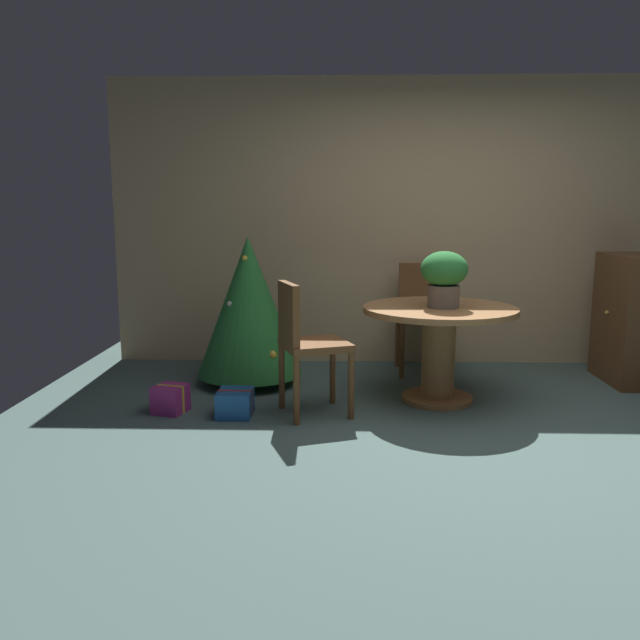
# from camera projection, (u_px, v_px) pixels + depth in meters

# --- Properties ---
(ground_plane) EXTENTS (6.60, 6.60, 0.00)m
(ground_plane) POSITION_uv_depth(u_px,v_px,m) (484.00, 444.00, 3.98)
(ground_plane) COLOR #4C6660
(back_wall_panel) EXTENTS (6.00, 0.10, 2.60)m
(back_wall_panel) POSITION_uv_depth(u_px,v_px,m) (438.00, 223.00, 5.92)
(back_wall_panel) COLOR tan
(back_wall_panel) RESTS_ON ground_plane
(round_dining_table) EXTENTS (1.14, 1.14, 0.72)m
(round_dining_table) POSITION_uv_depth(u_px,v_px,m) (439.00, 336.00, 4.79)
(round_dining_table) COLOR #9E6B3D
(round_dining_table) RESTS_ON ground_plane
(flower_vase) EXTENTS (0.34, 0.34, 0.41)m
(flower_vase) POSITION_uv_depth(u_px,v_px,m) (444.00, 275.00, 4.67)
(flower_vase) COLOR #665B51
(flower_vase) RESTS_ON round_dining_table
(wooden_chair_far) EXTENTS (0.46, 0.45, 0.95)m
(wooden_chair_far) POSITION_uv_depth(u_px,v_px,m) (423.00, 310.00, 5.70)
(wooden_chair_far) COLOR brown
(wooden_chair_far) RESTS_ON ground_plane
(wooden_chair_left) EXTENTS (0.56, 0.55, 0.94)m
(wooden_chair_left) POSITION_uv_depth(u_px,v_px,m) (305.00, 339.00, 4.46)
(wooden_chair_left) COLOR brown
(wooden_chair_left) RESTS_ON ground_plane
(holiday_tree) EXTENTS (0.86, 0.86, 1.22)m
(holiday_tree) POSITION_uv_depth(u_px,v_px,m) (249.00, 306.00, 5.25)
(holiday_tree) COLOR brown
(holiday_tree) RESTS_ON ground_plane
(gift_box_purple) EXTENTS (0.26, 0.26, 0.20)m
(gift_box_purple) POSITION_uv_depth(u_px,v_px,m) (170.00, 399.00, 4.58)
(gift_box_purple) COLOR #9E287A
(gift_box_purple) RESTS_ON ground_plane
(gift_box_blue) EXTENTS (0.24, 0.28, 0.18)m
(gift_box_blue) POSITION_uv_depth(u_px,v_px,m) (235.00, 403.00, 4.51)
(gift_box_blue) COLOR #1E569E
(gift_box_blue) RESTS_ON ground_plane
(wooden_cabinet) EXTENTS (0.54, 0.70, 1.07)m
(wooden_cabinet) POSITION_uv_depth(u_px,v_px,m) (639.00, 319.00, 5.32)
(wooden_cabinet) COLOR brown
(wooden_cabinet) RESTS_ON ground_plane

